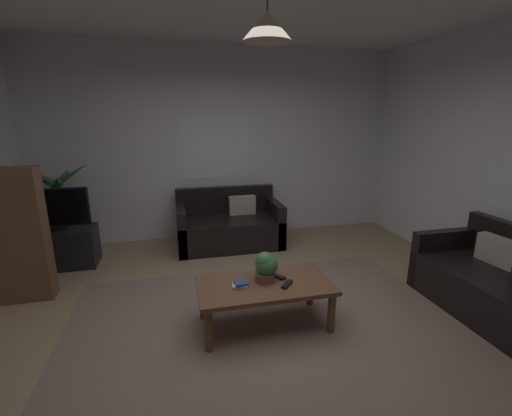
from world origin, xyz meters
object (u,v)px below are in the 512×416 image
book_on_table_0 (240,286)px  remote_on_table_1 (278,276)px  remote_on_table_0 (287,284)px  potted_palm_corner (60,213)px  potted_plant_on_table (266,266)px  book_on_table_1 (241,283)px  coffee_table (265,290)px  tv_stand (59,248)px  pendant_lamp (267,26)px  tv (52,209)px  bookshelf_corner (7,237)px  couch_under_window (229,227)px  couch_right_side (497,286)px

book_on_table_0 → remote_on_table_1: (0.38, 0.10, -0.00)m
remote_on_table_0 → potted_palm_corner: potted_palm_corner is taller
potted_plant_on_table → potted_palm_corner: (-2.31, 2.28, 0.01)m
book_on_table_0 → book_on_table_1: 0.03m
remote_on_table_1 → potted_plant_on_table: size_ratio=0.58×
coffee_table → book_on_table_0: bearing=-177.6°
remote_on_table_0 → potted_palm_corner: size_ratio=0.12×
tv_stand → pendant_lamp: 3.68m
tv → potted_palm_corner: potted_palm_corner is taller
book_on_table_0 → bookshelf_corner: 2.43m
book_on_table_0 → tv_stand: bearing=136.7°
bookshelf_corner → book_on_table_1: bearing=-25.9°
coffee_table → book_on_table_1: 0.24m
coffee_table → remote_on_table_0: remote_on_table_0 is taller
tv → remote_on_table_0: bearing=-38.7°
couch_under_window → couch_right_side: same height
couch_right_side → pendant_lamp: size_ratio=2.97×
book_on_table_1 → potted_plant_on_table: 0.27m
coffee_table → potted_palm_corner: potted_palm_corner is taller
couch_right_side → remote_on_table_0: size_ratio=8.77×
potted_plant_on_table → bookshelf_corner: 2.62m
remote_on_table_0 → potted_palm_corner: 3.46m
tv_stand → potted_palm_corner: 0.58m
book_on_table_0 → tv_stand: size_ratio=0.15×
couch_under_window → potted_palm_corner: (-2.30, 0.20, 0.31)m
book_on_table_1 → couch_under_window: bearing=83.6°
coffee_table → potted_plant_on_table: size_ratio=4.35×
remote_on_table_1 → tv_stand: tv_stand is taller
potted_plant_on_table → tv_stand: bearing=141.1°
couch_right_side → remote_on_table_0: (-2.08, 0.22, 0.16)m
potted_plant_on_table → potted_palm_corner: size_ratio=0.20×
coffee_table → bookshelf_corner: bearing=156.5°
couch_right_side → bookshelf_corner: bookshelf_corner is taller
couch_under_window → tv: 2.31m
book_on_table_1 → bookshelf_corner: (-2.18, 1.06, 0.25)m
book_on_table_0 → remote_on_table_0: 0.42m
potted_plant_on_table → pendant_lamp: bearing=-109.2°
potted_plant_on_table → pendant_lamp: pendant_lamp is taller
couch_under_window → couch_right_side: bearing=-47.4°
remote_on_table_1 → potted_palm_corner: potted_palm_corner is taller
couch_right_side → potted_palm_corner: (-4.54, 2.64, 0.31)m
remote_on_table_0 → tv_stand: 3.09m
couch_right_side → remote_on_table_1: couch_right_side is taller
book_on_table_1 → pendant_lamp: (0.22, 0.01, 2.06)m
couch_under_window → tv_stand: bearing=-173.2°
couch_under_window → tv: size_ratio=1.77×
couch_under_window → bookshelf_corner: bearing=-155.9°
book_on_table_0 → potted_palm_corner: bearing=131.2°
couch_under_window → coffee_table: bearing=-90.4°
potted_palm_corner → tv_stand: bearing=-81.6°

